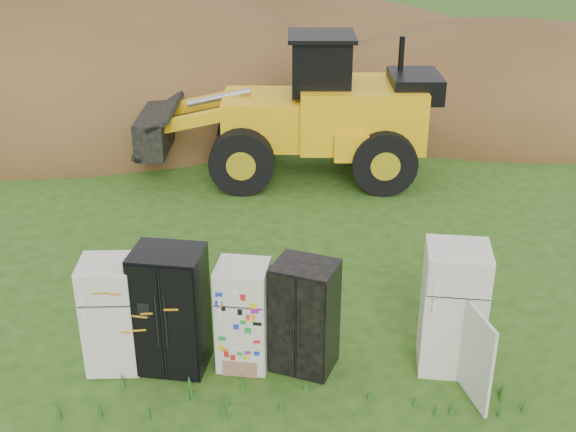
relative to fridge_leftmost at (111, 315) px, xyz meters
name	(u,v)px	position (x,y,z in m)	size (l,w,h in m)	color
ground	(282,363)	(2.39, 0.00, -0.83)	(120.00, 120.00, 0.00)	#244713
fridge_leftmost	(111,315)	(0.00, 0.00, 0.00)	(0.74, 0.71, 1.67)	white
fridge_black_side	(171,310)	(0.84, 0.00, 0.08)	(0.96, 0.76, 1.83)	black
fridge_sticker	(243,316)	(1.85, 0.03, -0.04)	(0.71, 0.66, 1.60)	silver
fridge_dark_mid	(305,316)	(2.71, -0.02, -0.01)	(0.84, 0.69, 1.64)	black
fridge_open_door	(453,308)	(4.78, -0.01, 0.11)	(0.86, 0.79, 1.89)	white
wheel_loader	(284,107)	(2.39, 7.49, 0.83)	(6.86, 2.78, 3.32)	#F3B210
dirt_mound_right	(501,110)	(9.03, 12.88, -0.83)	(12.85, 9.42, 5.41)	#4D3518
dirt_mound_left	(67,101)	(-4.61, 13.94, -0.83)	(18.38, 13.79, 7.75)	#4D3518
dirt_mound_back	(290,69)	(2.57, 18.26, -0.83)	(16.97, 11.32, 5.25)	#4D3518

